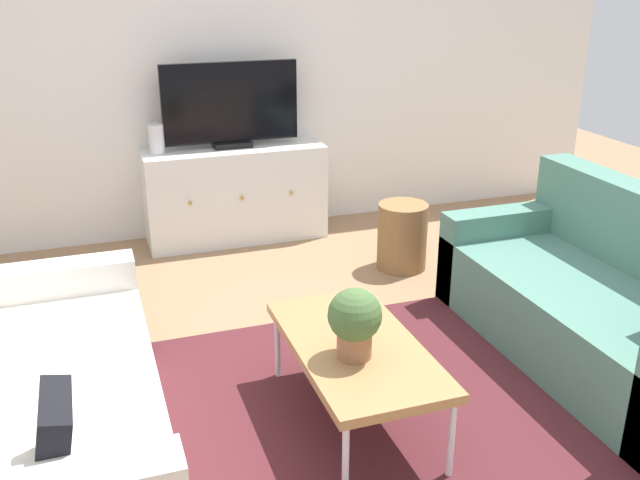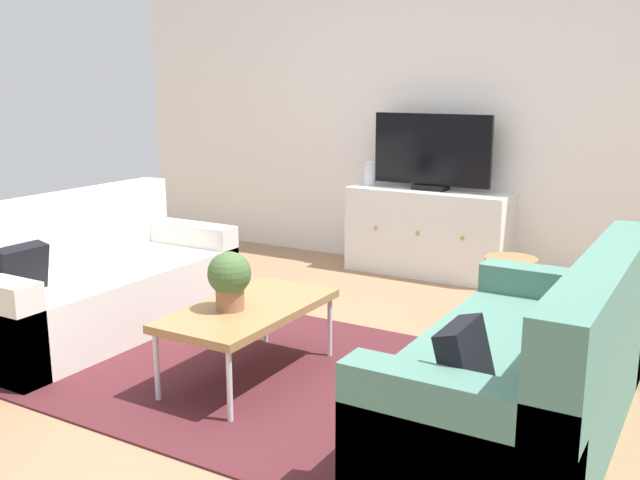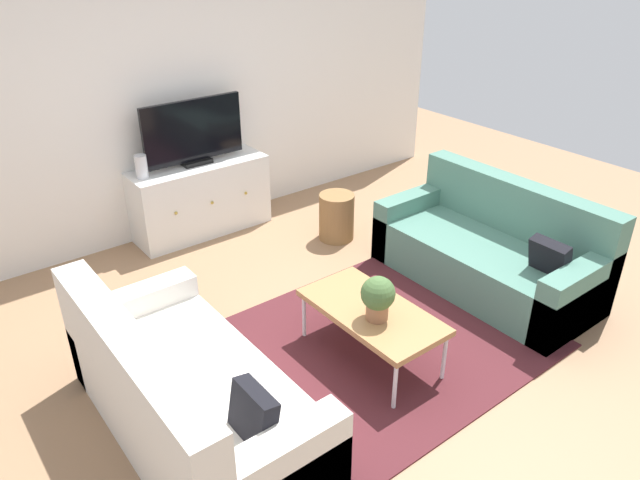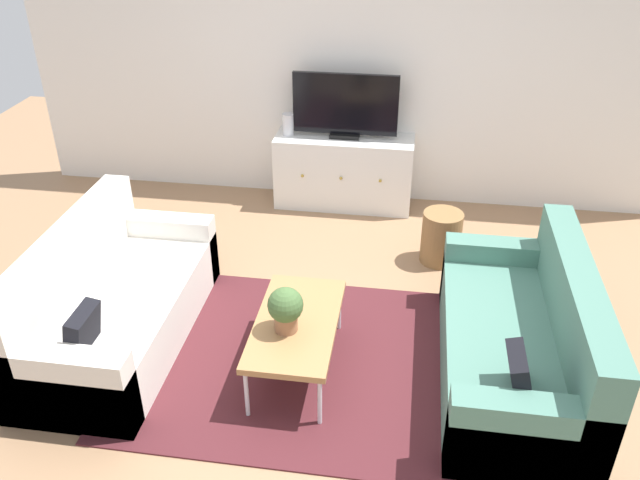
# 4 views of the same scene
# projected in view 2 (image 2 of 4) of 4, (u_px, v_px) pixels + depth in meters

# --- Properties ---
(ground_plane) EXTENTS (10.00, 10.00, 0.00)m
(ground_plane) POSITION_uv_depth(u_px,v_px,m) (283.00, 365.00, 4.07)
(ground_plane) COLOR #997251
(wall_back) EXTENTS (6.40, 0.12, 2.70)m
(wall_back) POSITION_uv_depth(u_px,v_px,m) (449.00, 110.00, 5.92)
(wall_back) COLOR white
(wall_back) RESTS_ON ground_plane
(area_rug) EXTENTS (2.50, 1.90, 0.01)m
(area_rug) POSITION_uv_depth(u_px,v_px,m) (268.00, 374.00, 3.95)
(area_rug) COLOR #4C1E23
(area_rug) RESTS_ON ground_plane
(couch_left_side) EXTENTS (0.87, 1.85, 0.87)m
(couch_left_side) POSITION_uv_depth(u_px,v_px,m) (88.00, 286.00, 4.63)
(couch_left_side) COLOR silver
(couch_left_side) RESTS_ON ground_plane
(couch_right_side) EXTENTS (0.87, 1.85, 0.87)m
(couch_right_side) POSITION_uv_depth(u_px,v_px,m) (537.00, 377.00, 3.21)
(couch_right_side) COLOR #4C7A6B
(couch_right_side) RESTS_ON ground_plane
(coffee_table) EXTENTS (0.54, 1.03, 0.41)m
(coffee_table) POSITION_uv_depth(u_px,v_px,m) (249.00, 311.00, 3.82)
(coffee_table) COLOR #A37547
(coffee_table) RESTS_ON ground_plane
(potted_plant) EXTENTS (0.23, 0.23, 0.31)m
(potted_plant) POSITION_uv_depth(u_px,v_px,m) (229.00, 278.00, 3.72)
(potted_plant) COLOR #936042
(potted_plant) RESTS_ON coffee_table
(tv_console) EXTENTS (1.34, 0.47, 0.71)m
(tv_console) POSITION_uv_depth(u_px,v_px,m) (428.00, 232.00, 5.93)
(tv_console) COLOR white
(tv_console) RESTS_ON ground_plane
(flat_screen_tv) EXTENTS (0.99, 0.16, 0.62)m
(flat_screen_tv) POSITION_uv_depth(u_px,v_px,m) (432.00, 152.00, 5.80)
(flat_screen_tv) COLOR black
(flat_screen_tv) RESTS_ON tv_console
(glass_vase) EXTENTS (0.11, 0.11, 0.21)m
(glass_vase) POSITION_uv_depth(u_px,v_px,m) (370.00, 173.00, 6.10)
(glass_vase) COLOR silver
(glass_vase) RESTS_ON tv_console
(wicker_basket) EXTENTS (0.34, 0.34, 0.46)m
(wicker_basket) POSITION_uv_depth(u_px,v_px,m) (509.00, 292.00, 4.69)
(wicker_basket) COLOR olive
(wicker_basket) RESTS_ON ground_plane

